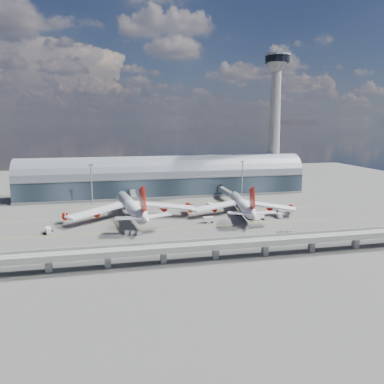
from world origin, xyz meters
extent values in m
plane|color=#474744|center=(0.00, 0.00, 0.00)|extent=(500.00, 500.00, 0.00)
cube|color=gold|center=(0.00, -10.00, 0.01)|extent=(200.00, 0.25, 0.01)
cube|color=gold|center=(0.00, 20.00, 0.01)|extent=(200.00, 0.25, 0.01)
cube|color=gold|center=(0.00, 50.00, 0.01)|extent=(200.00, 0.25, 0.01)
cube|color=gold|center=(-35.00, 30.00, 0.01)|extent=(0.25, 80.00, 0.01)
cube|color=gold|center=(35.00, 30.00, 0.01)|extent=(0.25, 80.00, 0.01)
cube|color=#202C36|center=(0.00, 78.00, 7.00)|extent=(200.00, 28.00, 14.00)
cylinder|color=gray|center=(0.00, 78.00, 14.00)|extent=(200.00, 28.00, 28.00)
cube|color=gray|center=(0.00, 64.00, 14.00)|extent=(200.00, 1.00, 1.20)
cube|color=gray|center=(0.00, 78.00, 0.60)|extent=(200.00, 30.00, 1.20)
cube|color=gray|center=(85.00, 83.00, 4.00)|extent=(18.00, 18.00, 8.00)
cone|color=gray|center=(85.00, 83.00, 45.00)|extent=(10.00, 10.00, 90.00)
cone|color=gray|center=(85.00, 83.00, 92.00)|extent=(16.00, 16.00, 8.00)
cylinder|color=black|center=(85.00, 83.00, 97.00)|extent=(18.00, 18.00, 5.00)
cylinder|color=gray|center=(85.00, 83.00, 100.00)|extent=(19.00, 19.00, 1.50)
cylinder|color=gray|center=(85.00, 83.00, 101.50)|extent=(2.40, 2.40, 3.00)
cube|color=gray|center=(0.00, -55.00, 5.50)|extent=(220.00, 8.50, 1.20)
cube|color=gray|center=(0.00, -59.00, 6.60)|extent=(220.00, 0.40, 1.20)
cube|color=gray|center=(0.00, -51.00, 6.60)|extent=(220.00, 0.40, 1.20)
cube|color=gray|center=(0.00, -56.50, 6.15)|extent=(220.00, 0.12, 0.12)
cube|color=gray|center=(0.00, -53.50, 6.15)|extent=(220.00, 0.12, 0.12)
cube|color=gray|center=(-60.00, -55.00, 2.50)|extent=(2.20, 2.20, 5.00)
cube|color=gray|center=(-40.00, -55.00, 2.50)|extent=(2.20, 2.20, 5.00)
cube|color=gray|center=(-20.00, -55.00, 2.50)|extent=(2.20, 2.20, 5.00)
cube|color=gray|center=(0.00, -55.00, 2.50)|extent=(2.20, 2.20, 5.00)
cube|color=gray|center=(20.00, -55.00, 2.50)|extent=(2.20, 2.20, 5.00)
cube|color=gray|center=(40.00, -55.00, 2.50)|extent=(2.20, 2.20, 5.00)
cube|color=gray|center=(60.00, -55.00, 2.50)|extent=(2.20, 2.20, 5.00)
cylinder|color=gray|center=(-50.00, 55.00, 12.50)|extent=(0.70, 0.70, 25.00)
cube|color=gray|center=(-50.00, 55.00, 25.20)|extent=(3.00, 0.40, 1.00)
cylinder|color=gray|center=(50.00, 55.00, 12.50)|extent=(0.70, 0.70, 25.00)
cube|color=gray|center=(50.00, 55.00, 25.20)|extent=(3.00, 0.40, 1.00)
cylinder|color=white|center=(-27.95, 16.19, 6.54)|extent=(14.43, 56.36, 6.75)
cone|color=white|center=(-32.26, 47.04, 6.54)|extent=(7.86, 9.29, 6.75)
cone|color=white|center=(-23.35, -16.74, 7.39)|extent=(8.44, 13.47, 6.75)
cube|color=#BF1108|center=(-23.79, -13.61, 15.72)|extent=(2.48, 12.60, 13.97)
cube|color=white|center=(-45.15, 11.66, 5.70)|extent=(32.50, 26.81, 2.73)
cube|color=white|center=(-10.17, 16.55, 5.70)|extent=(34.85, 19.59, 2.73)
cylinder|color=#BF1108|center=(-46.09, 13.66, 3.80)|extent=(4.07, 5.69, 3.38)
cylinder|color=#BF1108|center=(-61.64, 11.49, 3.80)|extent=(4.07, 5.69, 3.38)
cylinder|color=#BF1108|center=(-9.81, 18.73, 3.80)|extent=(4.07, 5.69, 3.38)
cylinder|color=#BF1108|center=(5.74, 20.90, 3.80)|extent=(4.07, 5.69, 3.38)
cylinder|color=gray|center=(-30.68, 35.74, 1.58)|extent=(0.53, 0.53, 3.17)
cylinder|color=gray|center=(-30.71, 11.55, 1.58)|extent=(0.63, 0.63, 3.17)
cylinder|color=gray|center=(-24.02, 12.48, 1.58)|extent=(0.63, 0.63, 3.17)
cylinder|color=black|center=(-30.71, 11.55, 0.58)|extent=(2.52, 1.89, 1.58)
cylinder|color=black|center=(-24.02, 12.48, 0.58)|extent=(2.52, 1.89, 1.58)
cylinder|color=white|center=(34.21, 11.39, 5.75)|extent=(12.70, 47.46, 5.65)
cone|color=white|center=(38.20, 37.59, 5.75)|extent=(6.77, 8.56, 5.65)
cone|color=white|center=(29.92, -16.73, 6.53)|extent=(7.35, 12.42, 5.65)
cube|color=#BF1108|center=(30.36, -13.84, 13.94)|extent=(2.43, 11.63, 12.91)
cube|color=white|center=(18.82, 11.77, 4.97)|extent=(30.34, 17.09, 2.42)
cube|color=white|center=(49.01, 7.16, 4.97)|extent=(28.25, 23.82, 2.42)
cylinder|color=black|center=(34.21, 11.39, 4.20)|extent=(11.13, 42.56, 4.81)
cylinder|color=#BF1108|center=(18.55, 13.78, 3.22)|extent=(3.82, 5.29, 3.12)
cylinder|color=#BF1108|center=(5.14, 15.83, 3.22)|extent=(3.82, 5.29, 3.12)
cylinder|color=#BF1108|center=(49.86, 9.00, 3.22)|extent=(3.82, 5.29, 3.12)
cylinder|color=#BF1108|center=(63.28, 6.96, 3.22)|extent=(3.82, 5.29, 3.12)
cylinder|color=gray|center=(36.71, 27.83, 1.46)|extent=(0.49, 0.49, 2.92)
cylinder|color=gray|center=(30.54, 8.01, 1.46)|extent=(0.58, 0.58, 2.92)
cylinder|color=gray|center=(36.70, 7.07, 1.46)|extent=(0.58, 0.58, 2.92)
cylinder|color=black|center=(30.54, 8.01, 0.54)|extent=(2.34, 1.77, 1.46)
cylinder|color=black|center=(36.70, 7.07, 0.54)|extent=(2.34, 1.77, 1.46)
cube|color=gray|center=(-24.45, 52.00, 5.20)|extent=(3.00, 24.00, 3.00)
cube|color=gray|center=(-24.45, 40.00, 5.20)|extent=(3.60, 3.60, 3.40)
cylinder|color=gray|center=(-24.45, 64.00, 5.20)|extent=(4.40, 4.40, 4.00)
cylinder|color=gray|center=(-24.45, 40.00, 1.70)|extent=(0.50, 0.50, 3.40)
cylinder|color=black|center=(-24.45, 40.00, 0.35)|extent=(1.40, 0.80, 0.80)
cube|color=gray|center=(37.71, 50.00, 5.20)|extent=(3.00, 28.00, 3.00)
cube|color=gray|center=(37.71, 36.00, 5.20)|extent=(3.60, 3.60, 3.40)
cylinder|color=gray|center=(37.71, 64.00, 5.20)|extent=(4.40, 4.40, 4.00)
cylinder|color=gray|center=(37.71, 36.00, 1.70)|extent=(0.50, 0.50, 3.40)
cylinder|color=black|center=(37.71, 36.00, 0.35)|extent=(1.40, 0.80, 0.80)
cube|color=silver|center=(-67.46, -5.78, 1.47)|extent=(3.62, 6.75, 2.39)
cylinder|color=black|center=(-66.95, -3.79, 0.41)|extent=(2.43, 1.36, 0.83)
cylinder|color=black|center=(-67.96, -7.77, 0.41)|extent=(2.43, 1.36, 0.83)
cube|color=silver|center=(10.67, -3.49, 1.71)|extent=(5.40, 2.56, 2.78)
cylinder|color=black|center=(12.38, -3.53, 0.48)|extent=(1.01, 2.69, 0.96)
cylinder|color=black|center=(8.96, -3.46, 0.48)|extent=(1.01, 2.69, 0.96)
cube|color=silver|center=(38.51, -2.76, 1.47)|extent=(7.56, 4.93, 2.39)
cylinder|color=black|center=(40.65, -3.72, 0.41)|extent=(1.69, 2.43, 0.83)
cylinder|color=black|center=(36.36, -1.80, 0.41)|extent=(1.69, 2.43, 0.83)
cube|color=silver|center=(51.18, -1.58, 1.39)|extent=(2.51, 5.39, 2.26)
cylinder|color=black|center=(51.02, 0.09, 0.39)|extent=(2.24, 1.00, 0.78)
cylinder|color=black|center=(51.35, -3.24, 0.39)|extent=(2.24, 1.00, 0.78)
cube|color=silver|center=(54.81, 13.35, 1.77)|extent=(4.12, 6.03, 2.87)
cylinder|color=black|center=(54.27, 15.03, 0.50)|extent=(2.93, 1.80, 0.99)
cylinder|color=black|center=(55.36, 11.68, 0.50)|extent=(2.93, 1.80, 0.99)
cube|color=silver|center=(20.77, 27.66, 1.74)|extent=(4.95, 6.98, 2.83)
cylinder|color=black|center=(21.62, 29.57, 0.49)|extent=(2.88, 2.00, 0.98)
cylinder|color=black|center=(19.92, 25.75, 0.49)|extent=(2.88, 2.00, 0.98)
cube|color=gray|center=(-31.55, -15.93, 0.27)|extent=(2.98, 2.40, 0.32)
cube|color=#ADADB1|center=(-31.55, -15.93, 1.13)|extent=(2.53, 2.17, 1.62)
cube|color=gray|center=(-28.87, -16.74, 0.27)|extent=(2.98, 2.40, 0.32)
cube|color=#ADADB1|center=(-28.87, -16.74, 1.13)|extent=(2.53, 2.17, 1.62)
cube|color=gray|center=(-26.18, -17.54, 0.27)|extent=(2.98, 2.40, 0.32)
cube|color=#ADADB1|center=(-26.18, -17.54, 1.13)|extent=(2.53, 2.17, 1.62)
cube|color=gray|center=(37.52, -30.21, 0.22)|extent=(2.37, 1.85, 0.26)
cube|color=#ADADB1|center=(37.52, -30.21, 0.92)|extent=(2.01, 1.68, 1.31)
cube|color=gray|center=(39.73, -30.74, 0.22)|extent=(2.37, 1.85, 0.26)
cube|color=#ADADB1|center=(39.73, -30.74, 0.92)|extent=(2.01, 1.68, 1.31)
cube|color=gray|center=(41.94, -31.27, 0.22)|extent=(2.37, 1.85, 0.26)
cube|color=#ADADB1|center=(41.94, -31.27, 0.92)|extent=(2.01, 1.68, 1.31)
cube|color=gray|center=(44.15, -31.80, 0.22)|extent=(2.37, 1.85, 0.26)
cube|color=#ADADB1|center=(44.15, -31.80, 0.92)|extent=(2.01, 1.68, 1.31)
cube|color=gray|center=(72.41, -36.71, 0.22)|extent=(2.41, 1.93, 0.26)
cube|color=#ADADB1|center=(72.41, -36.71, 0.92)|extent=(2.05, 1.75, 1.32)
cube|color=gray|center=(74.61, -36.09, 0.22)|extent=(2.41, 1.93, 0.26)
cube|color=#ADADB1|center=(74.61, -36.09, 0.92)|extent=(2.05, 1.75, 1.32)
cube|color=gray|center=(76.81, -35.47, 0.22)|extent=(2.41, 1.93, 0.26)
cube|color=#ADADB1|center=(76.81, -35.47, 0.92)|extent=(2.05, 1.75, 1.32)
camera|label=1|loc=(-37.52, -185.25, 51.04)|focal=35.00mm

